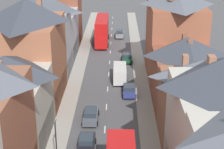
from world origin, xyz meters
name	(u,v)px	position (x,y,z in m)	size (l,w,h in m)	color
pavement_left	(75,83)	(-5.10, 38.00, 0.07)	(2.20, 104.00, 0.14)	gray
pavement_right	(141,84)	(5.10, 38.00, 0.07)	(2.20, 104.00, 0.14)	gray
centre_line_dashes	(108,89)	(0.00, 36.00, 0.01)	(0.14, 97.80, 0.01)	silver
terrace_row_left	(19,72)	(-10.19, 26.32, 6.30)	(8.00, 75.53, 14.50)	brown
terrace_row_right	(209,112)	(10.18, 17.17, 5.89)	(8.00, 60.74, 14.04)	#BCB7A8
double_decker_bus_mid_street	(102,30)	(-1.81, 59.70, 2.82)	(2.74, 10.80, 5.30)	red
car_near_blue	(86,143)	(-1.80, 19.69, 0.84)	(1.90, 3.82, 1.68)	black
car_parked_left_a	(129,90)	(3.10, 33.88, 0.79)	(1.90, 3.87, 1.57)	navy
car_parked_left_b	(120,34)	(1.80, 64.37, 0.83)	(1.90, 4.05, 1.66)	gray
car_mid_white	(91,115)	(-1.80, 26.20, 0.81)	(1.90, 4.59, 1.59)	#4C515B
car_far_grey	(127,58)	(3.10, 48.28, 0.79)	(1.90, 3.86, 1.57)	#144728
delivery_van	(120,73)	(1.80, 39.15, 1.34)	(2.20, 5.20, 2.41)	silver
street_lamp	(56,143)	(-4.25, 15.68, 3.24)	(0.20, 1.12, 5.50)	black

